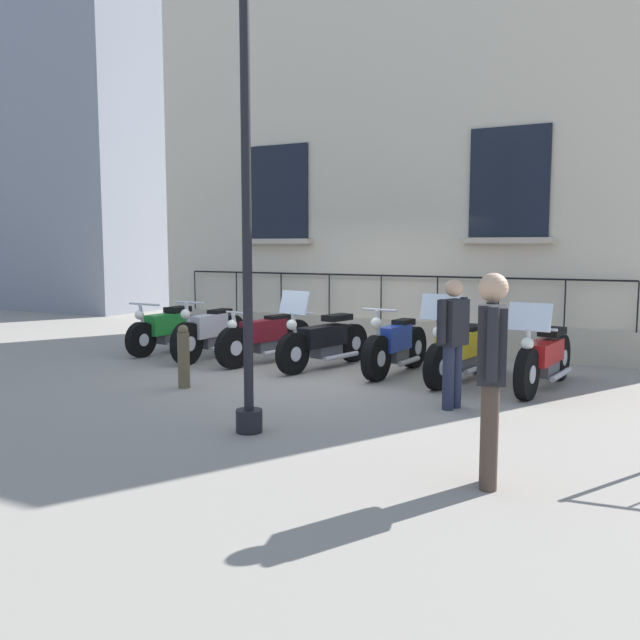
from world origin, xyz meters
TOP-DOWN VIEW (x-y plane):
  - ground_plane at (0.00, 0.00)m, footprint 60.00×60.00m
  - building_facade at (-2.95, 0.00)m, footprint 0.82×10.36m
  - motorcycle_green at (-0.39, -3.33)m, footprint 1.92×0.72m
  - motorcycle_silver at (-0.19, -2.20)m, footprint 1.99×0.55m
  - motorcycle_maroon at (-0.28, -1.13)m, footprint 2.06×0.74m
  - motorcycle_black at (-0.31, -0.06)m, footprint 2.11×0.80m
  - motorcycle_blue at (-0.37, 1.13)m, footprint 1.93×0.54m
  - motorcycle_yellow at (-0.28, 2.15)m, footprint 2.07×0.75m
  - motorcycle_red at (-0.27, 3.32)m, footprint 2.21×0.69m
  - lamppost at (3.33, 0.93)m, footprint 0.29×0.99m
  - bollard at (1.90, -1.08)m, footprint 0.16×0.16m
  - pedestrian_standing at (1.35, 2.52)m, footprint 0.51×0.32m
  - pedestrian_walking at (3.77, 3.53)m, footprint 0.52×0.30m
  - distant_building at (-6.78, -11.50)m, footprint 4.70×5.15m

SIDE VIEW (x-z plane):
  - ground_plane at x=0.00m, z-range 0.00..0.00m
  - motorcycle_blue at x=-0.37m, z-range -0.11..0.93m
  - motorcycle_green at x=-0.39m, z-range -0.06..0.89m
  - motorcycle_maroon at x=-0.28m, z-range -0.03..0.87m
  - motorcycle_red at x=-0.27m, z-range -0.19..1.04m
  - motorcycle_black at x=-0.31m, z-range -0.20..1.07m
  - motorcycle_silver at x=-0.19m, z-range -0.08..0.95m
  - motorcycle_yellow at x=-0.28m, z-range -0.21..1.08m
  - bollard at x=1.90m, z-range 0.00..0.88m
  - pedestrian_standing at x=1.35m, z-range 0.09..1.64m
  - pedestrian_walking at x=3.77m, z-range 0.12..1.85m
  - lamppost at x=3.33m, z-range 0.55..5.47m
  - building_facade at x=-2.95m, z-range -0.09..7.09m
  - distant_building at x=-6.78m, z-range 0.00..11.10m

